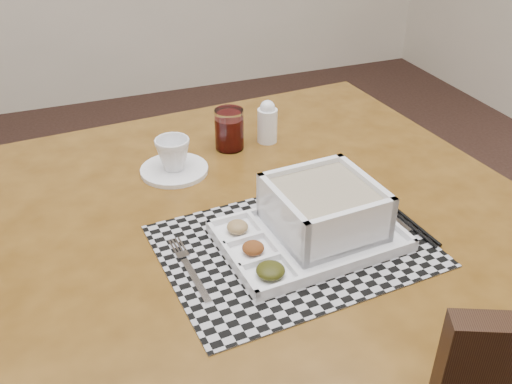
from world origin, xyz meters
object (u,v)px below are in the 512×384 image
Objects in this scene: dining_table at (268,241)px; cup at (173,154)px; serving_tray at (319,217)px; juice_glass at (229,131)px; creamer_bottle at (267,122)px.

dining_table is 14.68× the size of cup.
serving_tray reaches higher than cup.
dining_table is 0.28m from cup.
cup reaches higher than dining_table.
juice_glass is 0.92× the size of creamer_bottle.
cup is (-0.19, 0.33, 0.00)m from serving_tray.
dining_table is at bearing -42.75° from cup.
dining_table is at bearing -111.66° from creamer_bottle.
juice_glass reaches higher than cup.
serving_tray is 3.15× the size of creamer_bottle.
creamer_bottle is at bearing 68.34° from dining_table.
juice_glass is (-0.04, 0.39, 0.00)m from serving_tray.
cup is 0.72× the size of creamer_bottle.
creamer_bottle is at bearing 0.44° from juice_glass.
serving_tray is 0.38m from cup.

